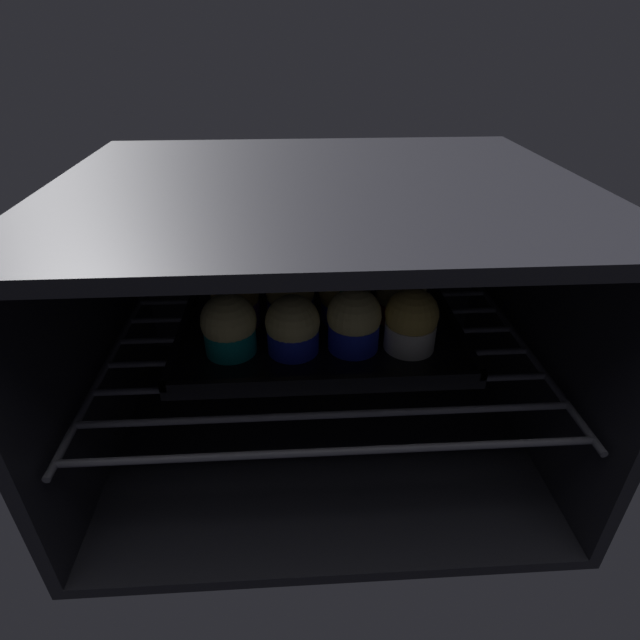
{
  "coord_description": "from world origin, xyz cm",
  "views": [
    {
      "loc": [
        -3.29,
        -32.7,
        50.28
      ],
      "look_at": [
        0.0,
        22.55,
        17.3
      ],
      "focal_mm": 27.89,
      "sensor_mm": 36.0,
      "label": 1
    }
  ],
  "objects": [
    {
      "name": "oven_cavity",
      "position": [
        0.0,
        26.25,
        17.0
      ],
      "size": [
        59.0,
        47.0,
        37.0
      ],
      "color": "black",
      "rests_on": "ground"
    },
    {
      "name": "oven_rack",
      "position": [
        0.0,
        22.0,
        13.6
      ],
      "size": [
        54.8,
        42.0,
        0.8
      ],
      "color": "#51515B",
      "rests_on": "oven_cavity"
    },
    {
      "name": "baking_tray",
      "position": [
        0.0,
        22.55,
        14.7
      ],
      "size": [
        37.0,
        22.31,
        2.2
      ],
      "color": "black",
      "rests_on": "oven_rack"
    },
    {
      "name": "muffin_row0_col0",
      "position": [
        -11.26,
        19.26,
        18.78
      ],
      "size": [
        6.8,
        6.8,
        7.75
      ],
      "color": "#0C8C84",
      "rests_on": "baking_tray"
    },
    {
      "name": "muffin_row0_col1",
      "position": [
        -3.55,
        18.95,
        18.55
      ],
      "size": [
        6.71,
        6.71,
        7.45
      ],
      "color": "#1928B7",
      "rests_on": "baking_tray"
    },
    {
      "name": "muffin_row0_col2",
      "position": [
        3.95,
        19.21,
        19.01
      ],
      "size": [
        6.74,
        6.74,
        8.06
      ],
      "color": "#1928B7",
      "rests_on": "baking_tray"
    },
    {
      "name": "muffin_row0_col3",
      "position": [
        10.99,
        18.78,
        18.97
      ],
      "size": [
        6.56,
        6.56,
        8.06
      ],
      "color": "silver",
      "rests_on": "baking_tray"
    },
    {
      "name": "muffin_row1_col0",
      "position": [
        -11.08,
        26.06,
        18.68
      ],
      "size": [
        6.39,
        6.39,
        7.55
      ],
      "color": "#7A238C",
      "rests_on": "baking_tray"
    },
    {
      "name": "muffin_row1_col1",
      "position": [
        -3.78,
        26.28,
        18.91
      ],
      "size": [
        6.56,
        6.56,
        8.27
      ],
      "color": "#1928B7",
      "rests_on": "baking_tray"
    },
    {
      "name": "muffin_row1_col2",
      "position": [
        3.55,
        26.32,
        18.73
      ],
      "size": [
        6.99,
        6.99,
        7.76
      ],
      "color": "#1928B7",
      "rests_on": "baking_tray"
    },
    {
      "name": "muffin_row1_col3",
      "position": [
        11.18,
        25.97,
        18.56
      ],
      "size": [
        6.77,
        6.77,
        7.7
      ],
      "color": "red",
      "rests_on": "baking_tray"
    }
  ]
}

